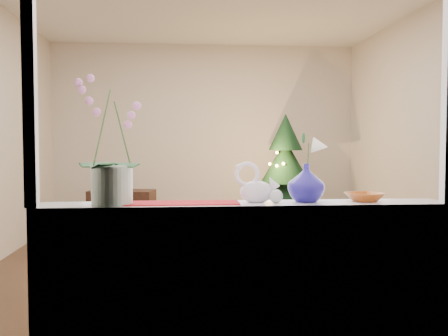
# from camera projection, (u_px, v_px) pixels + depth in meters

# --- Properties ---
(ground) EXTENTS (5.00, 5.00, 0.00)m
(ground) POSITION_uv_depth(u_px,v_px,m) (216.00, 264.00, 5.08)
(ground) COLOR #3A2518
(ground) RESTS_ON ground
(wall_back) EXTENTS (4.50, 0.10, 2.70)m
(wall_back) POSITION_uv_depth(u_px,v_px,m) (205.00, 135.00, 7.50)
(wall_back) COLOR beige
(wall_back) RESTS_ON ground
(wall_front) EXTENTS (4.50, 0.10, 2.70)m
(wall_front) POSITION_uv_depth(u_px,v_px,m) (247.00, 122.00, 2.53)
(wall_front) COLOR beige
(wall_front) RESTS_ON ground
(wall_right) EXTENTS (0.10, 5.00, 2.70)m
(wall_right) POSITION_uv_depth(u_px,v_px,m) (431.00, 132.00, 5.20)
(wall_right) COLOR beige
(wall_right) RESTS_ON ground
(window_apron) EXTENTS (2.20, 0.08, 0.88)m
(window_apron) POSITION_uv_depth(u_px,v_px,m) (246.00, 296.00, 2.61)
(window_apron) COLOR white
(window_apron) RESTS_ON ground
(windowsill) EXTENTS (2.20, 0.26, 0.04)m
(windowsill) POSITION_uv_depth(u_px,v_px,m) (244.00, 207.00, 2.68)
(windowsill) COLOR white
(windowsill) RESTS_ON window_apron
(window_frame) EXTENTS (2.22, 0.06, 1.60)m
(window_frame) POSITION_uv_depth(u_px,v_px,m) (247.00, 53.00, 2.54)
(window_frame) COLOR white
(window_frame) RESTS_ON windowsill
(runner) EXTENTS (0.70, 0.20, 0.01)m
(runner) POSITION_uv_depth(u_px,v_px,m) (173.00, 203.00, 2.65)
(runner) COLOR maroon
(runner) RESTS_ON windowsill
(orchid_pot) EXTENTS (0.29, 0.29, 0.68)m
(orchid_pot) POSITION_uv_depth(u_px,v_px,m) (111.00, 140.00, 2.59)
(orchid_pot) COLOR white
(orchid_pot) RESTS_ON windowsill
(swan) EXTENTS (0.26, 0.17, 0.21)m
(swan) POSITION_uv_depth(u_px,v_px,m) (256.00, 183.00, 2.70)
(swan) COLOR silver
(swan) RESTS_ON windowsill
(blue_vase) EXTENTS (0.30, 0.30, 0.24)m
(blue_vase) POSITION_uv_depth(u_px,v_px,m) (306.00, 180.00, 2.72)
(blue_vase) COLOR navy
(blue_vase) RESTS_ON windowsill
(lily) EXTENTS (0.13, 0.08, 0.18)m
(lily) POSITION_uv_depth(u_px,v_px,m) (307.00, 141.00, 2.71)
(lily) COLOR white
(lily) RESTS_ON blue_vase
(paperweight) EXTENTS (0.08, 0.08, 0.07)m
(paperweight) POSITION_uv_depth(u_px,v_px,m) (276.00, 196.00, 2.67)
(paperweight) COLOR silver
(paperweight) RESTS_ON windowsill
(amber_dish) EXTENTS (0.21, 0.21, 0.04)m
(amber_dish) POSITION_uv_depth(u_px,v_px,m) (365.00, 198.00, 2.75)
(amber_dish) COLOR #A64D18
(amber_dish) RESTS_ON windowsill
(xmas_tree) EXTENTS (1.17, 1.17, 1.63)m
(xmas_tree) POSITION_uv_depth(u_px,v_px,m) (285.00, 173.00, 6.87)
(xmas_tree) COLOR black
(xmas_tree) RESTS_ON ground
(side_table) EXTENTS (0.88, 0.54, 0.62)m
(side_table) POSITION_uv_depth(u_px,v_px,m) (122.00, 214.00, 6.52)
(side_table) COLOR black
(side_table) RESTS_ON ground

